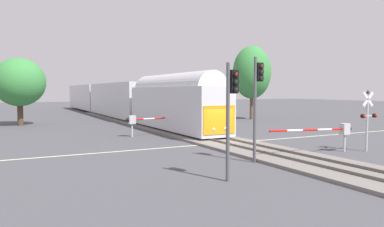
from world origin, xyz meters
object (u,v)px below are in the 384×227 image
Objects in this scene: traffic_signal_near_left at (231,102)px; traffic_signal_far_side at (225,95)px; crossing_gate_near at (336,130)px; pine_left_background at (19,82)px; traffic_signal_median at (257,92)px; crossing_signal_mast at (368,114)px; crossing_gate_far at (139,120)px; commuter_train at (116,99)px; maple_right_background at (252,72)px.

traffic_signal_near_left is 0.98× the size of traffic_signal_far_side.
pine_left_background is at bearing 120.33° from crossing_gate_near.
traffic_signal_median is 30.74m from pine_left_background.
traffic_signal_near_left reaches higher than crossing_signal_mast.
commuter_train is at bearing 79.18° from crossing_gate_far.
pine_left_background is (-18.67, 12.88, 1.32)m from traffic_signal_far_side.
crossing_gate_far is at bearing 98.47° from traffic_signal_median.
crossing_signal_mast is 0.70× the size of crossing_gate_far.
crossing_gate_near is 1.27× the size of traffic_signal_far_side.
crossing_signal_mast is at bearing -57.05° from pine_left_background.
traffic_signal_far_side is at bearing -138.87° from maple_right_background.
crossing_gate_near is 1.30× the size of traffic_signal_near_left.
crossing_gate_near is 1.16× the size of traffic_signal_median.
pine_left_background is 0.76× the size of maple_right_background.
maple_right_background is at bearing 52.01° from traffic_signal_near_left.
crossing_gate_near is 33.36m from pine_left_background.
crossing_gate_near is at bearing -96.91° from traffic_signal_far_side.
maple_right_background reaches higher than crossing_signal_mast.
traffic_signal_near_left is 0.51× the size of maple_right_background.
traffic_signal_far_side reaches higher than crossing_gate_far.
traffic_signal_median is 30.06m from maple_right_background.
crossing_signal_mast is 12.21m from traffic_signal_near_left.
traffic_signal_far_side is at bearing 13.59° from crossing_gate_far.
crossing_gate_near is 1.17× the size of crossing_gate_far.
maple_right_background reaches higher than traffic_signal_near_left.
crossing_gate_near is at bearing -59.67° from pine_left_background.
traffic_signal_near_left is 4.49m from traffic_signal_median.
traffic_signal_near_left is at bearing -162.90° from crossing_gate_near.
traffic_signal_median is at bearing 38.47° from traffic_signal_near_left.
commuter_train is at bearing 106.69° from traffic_signal_far_side.
traffic_signal_median reaches higher than crossing_gate_near.
commuter_train is at bearing 143.23° from maple_right_background.
traffic_signal_far_side is 22.72m from pine_left_background.
maple_right_background is (19.62, 10.71, 4.91)m from crossing_gate_far.
crossing_signal_mast is 0.77× the size of traffic_signal_near_left.
maple_right_background is at bearing -36.77° from commuter_train.
traffic_signal_median is (2.02, -13.53, 2.40)m from crossing_gate_far.
commuter_train is 35.81m from traffic_signal_median.
crossing_gate_near is at bearing -58.21° from crossing_gate_far.
pine_left_background is at bearing 102.51° from traffic_signal_near_left.
traffic_signal_near_left is (-9.74, -3.00, 1.98)m from crossing_gate_near.
traffic_signal_far_side reaches higher than crossing_gate_near.
crossing_signal_mast is 26.56m from maple_right_background.
traffic_signal_near_left is (-1.49, -16.31, 2.00)m from crossing_gate_far.
commuter_train reaches higher than crossing_gate_near.
maple_right_background is at bearing -9.33° from pine_left_background.
traffic_signal_near_left is at bearing -168.58° from crossing_signal_mast.
traffic_signal_near_left is 0.68× the size of pine_left_background.
crossing_signal_mast is (6.19, -36.10, -0.34)m from commuter_train.
traffic_signal_near_left is 32.45m from pine_left_background.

